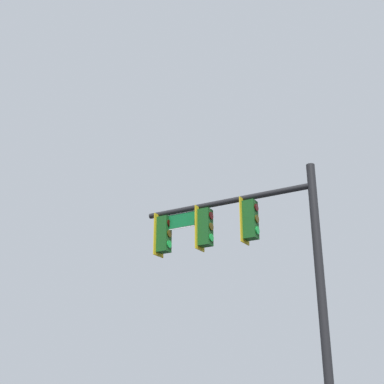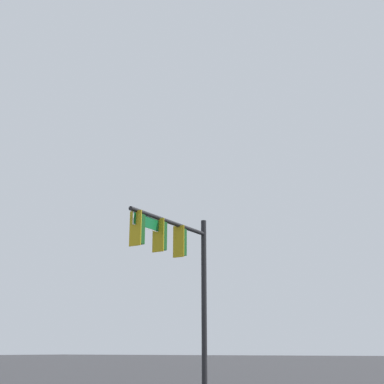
% 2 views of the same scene
% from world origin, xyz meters
% --- Properties ---
extents(signal_pole_near, '(5.32, 0.56, 7.29)m').
position_xyz_m(signal_pole_near, '(-6.29, -7.07, 5.24)').
color(signal_pole_near, black).
rests_on(signal_pole_near, ground_plane).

